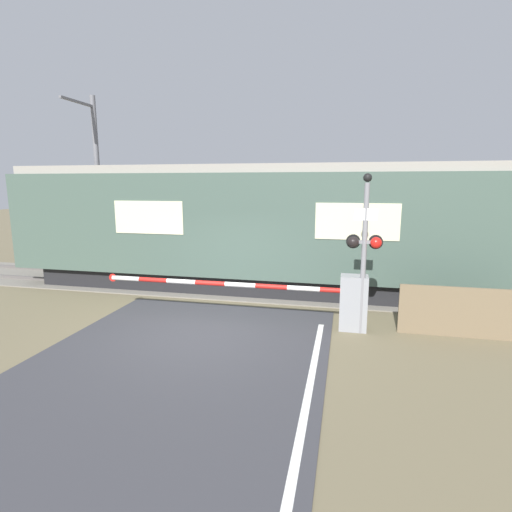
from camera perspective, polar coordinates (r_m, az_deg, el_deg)
ground_plane at (r=9.09m, az=-7.32°, el=-10.74°), size 80.00×80.00×0.00m
track_bed at (r=12.71m, az=-1.17°, el=-4.41°), size 36.00×3.20×0.13m
train at (r=12.00m, az=14.02°, el=3.72°), size 21.18×2.85×3.79m
crossing_barrier at (r=9.24m, az=10.35°, el=-6.08°), size 6.39×0.44×1.25m
signal_post at (r=8.79m, az=15.22°, el=1.50°), size 0.77×0.26×3.46m
catenary_pole at (r=16.89m, az=-21.72°, el=10.11°), size 0.20×1.90×6.51m
roadside_fence at (r=9.69m, az=28.49°, el=-7.17°), size 2.97×0.06×1.10m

